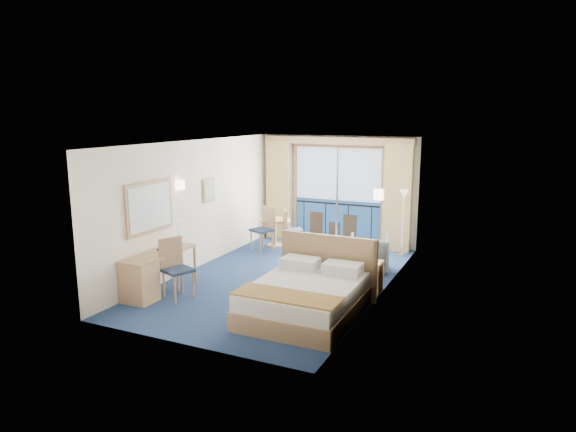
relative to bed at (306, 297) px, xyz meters
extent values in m
plane|color=navy|center=(-1.16, 1.52, -0.32)|extent=(6.50, 6.50, 0.00)
cube|color=white|center=(-1.16, 4.78, 1.03)|extent=(4.00, 0.02, 2.70)
cube|color=white|center=(-1.16, -1.74, 1.03)|extent=(4.00, 0.02, 2.70)
cube|color=white|center=(-3.17, 1.52, 1.03)|extent=(0.02, 6.50, 2.70)
cube|color=white|center=(0.85, 1.52, 1.03)|extent=(0.02, 6.50, 2.70)
cube|color=white|center=(-1.16, 1.52, 2.39)|extent=(4.00, 6.50, 0.02)
cube|color=navy|center=(-1.16, 4.74, 0.24)|extent=(2.20, 0.02, 1.08)
cube|color=#A4BBD8|center=(-1.16, 4.74, 1.44)|extent=(2.20, 0.02, 1.32)
cube|color=brown|center=(-1.16, 4.74, -0.22)|extent=(2.20, 0.02, 0.20)
cube|color=black|center=(-1.16, 4.73, 0.68)|extent=(2.20, 0.02, 0.04)
cube|color=#9D7B55|center=(-1.16, 4.73, 2.14)|extent=(2.36, 0.03, 0.12)
cube|color=#9D7B55|center=(-2.31, 4.73, 0.88)|extent=(0.06, 0.03, 2.40)
cube|color=#9D7B55|center=(-0.01, 4.73, 0.88)|extent=(0.06, 0.03, 2.40)
cube|color=silver|center=(-1.16, 4.73, 0.88)|extent=(0.05, 0.02, 2.40)
cube|color=#342617|center=(-0.81, 4.73, 0.08)|extent=(0.35, 0.02, 0.70)
cube|color=#342617|center=(-1.71, 4.73, 0.08)|extent=(0.35, 0.02, 0.70)
cube|color=#342617|center=(-1.21, 4.73, -0.02)|extent=(0.30, 0.02, 0.45)
cube|color=black|center=(-2.06, 4.73, 0.23)|extent=(0.02, 0.01, 0.90)
cube|color=black|center=(-1.46, 4.73, 0.23)|extent=(0.03, 0.01, 0.90)
cube|color=black|center=(-0.86, 4.73, 0.23)|extent=(0.03, 0.01, 0.90)
cube|color=black|center=(-0.26, 4.73, 0.23)|extent=(0.02, 0.01, 0.90)
cube|color=tan|center=(-2.71, 4.59, 0.96)|extent=(0.65, 0.22, 2.55)
cube|color=tan|center=(0.39, 4.59, 0.96)|extent=(0.65, 0.22, 2.55)
cube|color=#9D7B55|center=(-1.16, 4.62, 2.26)|extent=(3.80, 0.25, 0.18)
cube|color=#9D7B55|center=(-3.13, 0.02, 1.23)|extent=(0.04, 1.25, 0.95)
cube|color=#B0B8C4|center=(-3.11, 0.02, 1.23)|extent=(0.01, 1.12, 0.82)
cube|color=#9D7B55|center=(-3.13, 1.97, 1.28)|extent=(0.03, 0.42, 0.52)
cube|color=gray|center=(-3.11, 1.97, 1.28)|extent=(0.01, 0.34, 0.44)
cylinder|color=beige|center=(-3.10, 0.92, 1.53)|extent=(0.18, 0.18, 0.18)
cylinder|color=beige|center=(0.78, 1.37, 1.53)|extent=(0.18, 0.18, 0.18)
cube|color=#9D7B55|center=(0.00, -0.09, -0.16)|extent=(1.64, 2.05, 0.31)
cube|color=silver|center=(0.00, -0.09, 0.12)|extent=(1.58, 1.99, 0.26)
cube|color=#A67740|center=(0.00, -0.76, 0.26)|extent=(1.62, 0.57, 0.03)
cube|color=silver|center=(-0.39, 0.65, 0.34)|extent=(0.64, 0.41, 0.18)
cube|color=silver|center=(0.39, 0.65, 0.34)|extent=(0.64, 0.41, 0.18)
cube|color=#9D7B55|center=(0.00, 0.99, 0.25)|extent=(1.80, 0.06, 1.13)
cube|color=tan|center=(0.61, 1.56, -0.03)|extent=(0.43, 0.41, 0.57)
cube|color=white|center=(0.58, 1.61, 0.29)|extent=(0.22, 0.20, 0.08)
imported|color=#474F57|center=(0.25, 2.80, 0.05)|extent=(0.97, 0.99, 0.74)
cylinder|color=silver|center=(0.62, 4.23, -0.30)|extent=(0.21, 0.21, 0.03)
cylinder|color=silver|center=(0.62, 4.23, 0.41)|extent=(0.02, 0.02, 1.44)
cone|color=#F1EACC|center=(0.62, 4.23, 1.13)|extent=(0.19, 0.19, 0.17)
cube|color=#9D7B55|center=(-2.87, -0.10, 0.41)|extent=(0.55, 1.60, 0.04)
cube|color=tan|center=(-2.87, -0.65, 0.04)|extent=(0.52, 0.48, 0.71)
cylinder|color=#9D7B55|center=(-3.12, 0.10, 0.04)|extent=(0.05, 0.05, 0.71)
cylinder|color=#9D7B55|center=(-2.63, 0.10, 0.04)|extent=(0.05, 0.05, 0.71)
cylinder|color=#9D7B55|center=(-3.12, 0.65, 0.04)|extent=(0.05, 0.05, 0.71)
cylinder|color=#9D7B55|center=(-2.63, 0.65, 0.04)|extent=(0.05, 0.05, 0.71)
cube|color=#1E2D47|center=(-2.37, -0.23, 0.20)|extent=(0.60, 0.60, 0.05)
cube|color=#9D7B55|center=(-2.57, -0.15, 0.48)|extent=(0.21, 0.44, 0.55)
cylinder|color=#9D7B55|center=(-2.26, -0.47, -0.07)|extent=(0.04, 0.04, 0.49)
cylinder|color=#9D7B55|center=(-2.13, -0.12, -0.07)|extent=(0.04, 0.04, 0.49)
cylinder|color=#9D7B55|center=(-2.61, -0.33, -0.07)|extent=(0.04, 0.04, 0.49)
cylinder|color=#9D7B55|center=(-2.47, 0.01, -0.07)|extent=(0.04, 0.04, 0.49)
cube|color=black|center=(-2.88, 0.12, 0.45)|extent=(0.34, 0.29, 0.03)
cylinder|color=silver|center=(-2.90, 0.52, 0.46)|extent=(0.12, 0.12, 0.02)
cylinder|color=silver|center=(-2.90, 0.52, 0.66)|extent=(0.02, 0.02, 0.40)
cone|color=#F1EACC|center=(-2.90, 0.52, 0.86)|extent=(0.11, 0.11, 0.10)
cylinder|color=#9D7B55|center=(-2.44, 3.80, 0.34)|extent=(0.75, 0.75, 0.04)
cylinder|color=#9D7B55|center=(-2.44, 3.80, 0.01)|extent=(0.07, 0.07, 0.65)
cylinder|color=#9D7B55|center=(-2.44, 3.80, -0.30)|extent=(0.41, 0.41, 0.03)
cube|color=#1E2D47|center=(-1.88, 3.66, 0.16)|extent=(0.59, 0.59, 0.05)
cube|color=#9D7B55|center=(-2.05, 3.54, 0.42)|extent=(0.27, 0.37, 0.50)
cylinder|color=#9D7B55|center=(-1.64, 3.61, -0.09)|extent=(0.04, 0.04, 0.45)
cylinder|color=#9D7B55|center=(-1.84, 3.89, -0.09)|extent=(0.04, 0.04, 0.45)
cylinder|color=#9D7B55|center=(-1.93, 3.42, -0.09)|extent=(0.04, 0.04, 0.45)
cylinder|color=#9D7B55|center=(-2.12, 3.70, -0.09)|extent=(0.04, 0.04, 0.45)
cube|color=#1E2D47|center=(-2.52, 3.25, 0.19)|extent=(0.59, 0.59, 0.05)
cube|color=#9D7B55|center=(-2.43, 3.44, 0.46)|extent=(0.43, 0.22, 0.53)
cylinder|color=#9D7B55|center=(-2.76, 3.15, -0.08)|extent=(0.04, 0.04, 0.48)
cylinder|color=#9D7B55|center=(-2.43, 3.01, -0.08)|extent=(0.04, 0.04, 0.48)
cylinder|color=#9D7B55|center=(-2.61, 3.49, -0.08)|extent=(0.04, 0.04, 0.48)
cylinder|color=#9D7B55|center=(-2.28, 3.34, -0.08)|extent=(0.04, 0.04, 0.48)
camera|label=1|loc=(3.04, -7.29, 2.93)|focal=32.00mm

